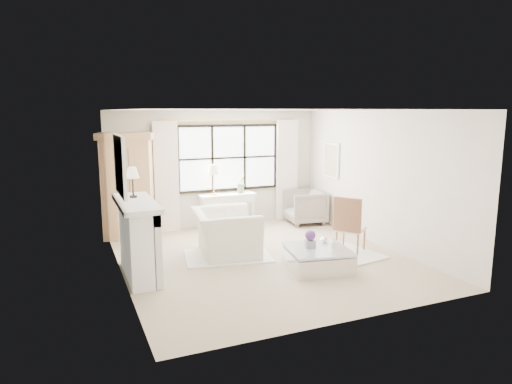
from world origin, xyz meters
TOP-DOWN VIEW (x-y plane):
  - floor at (0.00, 0.00)m, footprint 5.50×5.50m
  - ceiling at (0.00, 0.00)m, footprint 5.50×5.50m
  - wall_back at (0.00, 2.75)m, footprint 5.00×0.00m
  - wall_front at (0.00, -2.75)m, footprint 5.00×0.00m
  - wall_left at (-2.50, 0.00)m, footprint 0.00×5.50m
  - wall_right at (2.50, 0.00)m, footprint 0.00×5.50m
  - window_pane at (0.30, 2.73)m, footprint 2.40×0.02m
  - window_frame at (0.30, 2.72)m, footprint 2.50×0.04m
  - curtain_rod at (0.30, 2.67)m, footprint 3.30×0.04m
  - curtain_left at (-1.20, 2.65)m, footprint 0.55×0.10m
  - curtain_right at (1.80, 2.65)m, footprint 0.55×0.10m
  - fireplace at (-2.27, 0.00)m, footprint 0.58×1.66m
  - mirror_frame at (-2.47, 0.00)m, footprint 0.05×1.15m
  - mirror_glass at (-2.44, 0.00)m, footprint 0.02×1.00m
  - art_frame at (2.47, 1.70)m, footprint 0.04×0.62m
  - art_canvas at (2.45, 1.70)m, footprint 0.01×0.52m
  - mantel_lamp at (-2.24, 0.32)m, footprint 0.22×0.22m
  - armoire at (-2.06, 2.44)m, footprint 1.27×0.99m
  - console_table at (0.15, 2.45)m, footprint 1.30×0.45m
  - console_lamp at (-0.17, 2.45)m, footprint 0.28×0.28m
  - orchid_plant at (0.51, 2.46)m, footprint 0.31×0.29m
  - side_table at (0.13, 1.04)m, footprint 0.40×0.40m
  - rug_left at (-0.57, 0.38)m, footprint 1.73×1.36m
  - rug_right at (1.28, -0.46)m, footprint 1.75×1.43m
  - club_armchair at (-0.56, 0.52)m, footprint 1.30×1.44m
  - wingback_chair at (2.02, 2.10)m, footprint 0.99×0.97m
  - french_chair at (1.68, -0.28)m, footprint 0.68×0.67m
  - coffee_table at (0.62, -0.88)m, footprint 1.16×1.16m
  - planter_box at (0.51, -0.79)m, footprint 0.20×0.20m
  - planter_flowers at (0.51, -0.79)m, footprint 0.18×0.18m
  - pillar_candle at (0.83, -1.03)m, footprint 0.09×0.09m
  - coffee_vase at (0.88, -0.64)m, footprint 0.16×0.16m

SIDE VIEW (x-z plane):
  - floor at x=0.00m, z-range 0.00..0.00m
  - rug_left at x=-0.57m, z-range 0.00..0.03m
  - rug_right at x=1.28m, z-range 0.00..0.03m
  - coffee_table at x=0.62m, z-range -0.01..0.37m
  - french_chair at x=1.68m, z-range -0.23..0.85m
  - side_table at x=0.13m, z-range 0.08..0.58m
  - console_table at x=0.15m, z-range 0.00..0.80m
  - wingback_chair at x=2.02m, z-range 0.00..0.80m
  - club_armchair at x=-0.56m, z-range 0.00..0.85m
  - pillar_candle at x=0.83m, z-range 0.38..0.50m
  - planter_box at x=0.51m, z-range 0.38..0.50m
  - coffee_vase at x=0.88m, z-range 0.38..0.51m
  - planter_flowers at x=0.51m, z-range 0.50..0.68m
  - fireplace at x=-2.27m, z-range 0.02..1.28m
  - orchid_plant at x=0.51m, z-range 0.80..1.24m
  - armoire at x=-2.06m, z-range 0.02..2.26m
  - curtain_left at x=-1.20m, z-range 0.00..2.47m
  - curtain_right at x=1.80m, z-range 0.00..2.47m
  - wall_left at x=-2.50m, z-range -1.40..4.10m
  - wall_right at x=2.50m, z-range -1.40..4.10m
  - wall_back at x=0.00m, z-range -1.15..3.85m
  - wall_front at x=0.00m, z-range -1.15..3.85m
  - console_lamp at x=-0.17m, z-range 1.01..1.70m
  - art_frame at x=2.47m, z-range 1.14..1.96m
  - art_canvas at x=2.45m, z-range 1.19..1.91m
  - window_pane at x=0.30m, z-range 0.85..2.35m
  - window_frame at x=0.30m, z-range 0.85..2.35m
  - mantel_lamp at x=-2.24m, z-range 1.40..1.91m
  - mirror_frame at x=-2.47m, z-range 1.37..2.31m
  - mirror_glass at x=-2.44m, z-range 1.44..2.24m
  - curtain_rod at x=0.30m, z-range 2.45..2.49m
  - ceiling at x=0.00m, z-range 2.70..2.70m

